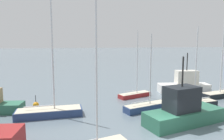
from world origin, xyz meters
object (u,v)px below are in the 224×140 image
at_px(sailboat_4, 147,106).
at_px(sailboat_5, 223,92).
at_px(sailboat_3, 49,111).
at_px(fishing_boat_2, 184,84).
at_px(fishing_boat_3, 183,111).
at_px(sailboat_7, 197,103).
at_px(sailboat_0, 135,94).
at_px(channel_buoy_0, 36,105).

xyz_separation_m(sailboat_4, sailboat_5, (12.13, 2.22, 0.13)).
bearing_deg(sailboat_3, sailboat_4, -3.14).
relative_size(sailboat_4, sailboat_5, 0.65).
height_order(sailboat_3, fishing_boat_2, sailboat_3).
distance_m(sailboat_4, fishing_boat_3, 4.56).
bearing_deg(sailboat_7, fishing_boat_3, 36.94).
distance_m(sailboat_7, fishing_boat_2, 7.12).
distance_m(sailboat_0, sailboat_4, 5.53).
height_order(sailboat_4, channel_buoy_0, sailboat_4).
xyz_separation_m(sailboat_0, channel_buoy_0, (-12.12, -1.04, -0.08)).
relative_size(sailboat_3, fishing_boat_2, 1.56).
height_order(sailboat_0, sailboat_7, sailboat_7).
relative_size(sailboat_5, fishing_boat_2, 1.64).
bearing_deg(sailboat_0, fishing_boat_2, -11.69).
height_order(sailboat_7, fishing_boat_3, sailboat_7).
relative_size(sailboat_5, sailboat_7, 1.40).
xyz_separation_m(sailboat_3, fishing_boat_3, (11.06, -5.40, 0.64)).
bearing_deg(sailboat_5, fishing_boat_3, 25.93).
distance_m(sailboat_5, fishing_boat_3, 12.65).
relative_size(sailboat_0, channel_buoy_0, 6.25).
bearing_deg(sailboat_7, fishing_boat_2, -118.25).
distance_m(sailboat_4, channel_buoy_0, 11.98).
xyz_separation_m(sailboat_0, sailboat_3, (-10.73, -4.34, 0.13)).
xyz_separation_m(sailboat_7, fishing_boat_3, (-4.50, -3.74, 0.74)).
relative_size(sailboat_0, fishing_boat_3, 1.14).
distance_m(sailboat_7, channel_buoy_0, 17.66).
height_order(sailboat_0, sailboat_5, sailboat_5).
height_order(sailboat_3, channel_buoy_0, sailboat_3).
height_order(sailboat_7, channel_buoy_0, sailboat_7).
relative_size(sailboat_3, sailboat_7, 1.33).
height_order(sailboat_5, fishing_boat_3, sailboat_5).
xyz_separation_m(sailboat_7, channel_buoy_0, (-16.95, 4.96, -0.11)).
bearing_deg(fishing_boat_3, sailboat_0, -96.72).
height_order(sailboat_3, sailboat_7, sailboat_3).
distance_m(sailboat_3, sailboat_4, 9.81).
bearing_deg(sailboat_3, fishing_boat_2, 17.55).
bearing_deg(sailboat_3, fishing_boat_3, -22.76).
xyz_separation_m(sailboat_0, sailboat_5, (11.15, -3.22, 0.16)).
bearing_deg(fishing_boat_3, sailboat_5, -157.58).
distance_m(sailboat_5, fishing_boat_2, 4.91).
distance_m(sailboat_0, channel_buoy_0, 12.16).
xyz_separation_m(sailboat_0, fishing_boat_3, (0.34, -9.75, 0.77)).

